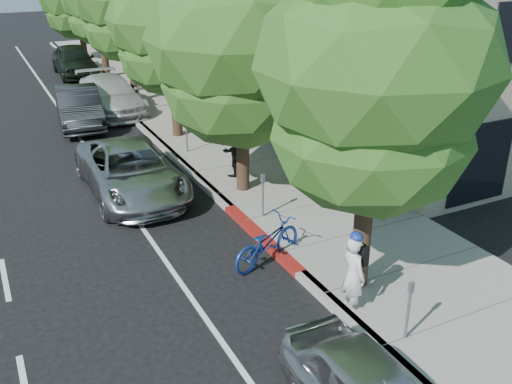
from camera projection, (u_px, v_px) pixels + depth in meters
ground at (280, 257)px, 14.16m from camera, size 120.00×120.00×0.00m
sidewalk at (231, 146)px, 21.61m from camera, size 4.60×56.00×0.15m
curb at (173, 156)px, 20.66m from camera, size 0.30×56.00×0.15m
curb_red_segment at (262, 238)px, 14.94m from camera, size 0.32×4.00×0.15m
storefront_building at (275, 15)px, 31.41m from camera, size 10.00×36.00×7.00m
street_tree_0 at (376, 71)px, 10.91m from camera, size 4.84×4.84×7.95m
street_tree_1 at (242, 42)px, 15.93m from camera, size 5.48×5.48×7.76m
street_tree_2 at (171, 21)px, 20.87m from camera, size 4.79×4.79×7.42m
cyclist at (353, 275)px, 11.75m from camera, size 0.43×0.65×1.77m
bicycle at (267, 242)px, 13.70m from camera, size 2.28×1.42×1.13m
silver_suv at (131, 171)px, 17.43m from camera, size 2.56×5.52×1.53m
dark_sedan at (79, 107)px, 24.02m from camera, size 2.13×4.97×1.59m
white_pickup at (111, 95)px, 25.89m from camera, size 2.38×5.53×1.59m
dark_suv_far at (74, 60)px, 33.00m from camera, size 2.15×5.19×1.76m
pedestrian at (234, 150)px, 18.38m from camera, size 1.00×0.87×1.75m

